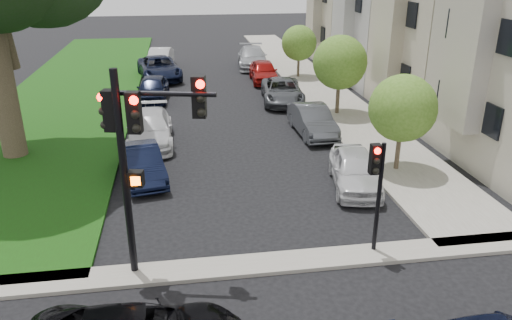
{
  "coord_description": "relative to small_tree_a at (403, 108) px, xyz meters",
  "views": [
    {
      "loc": [
        -2.28,
        -9.7,
        8.03
      ],
      "look_at": [
        0.0,
        5.0,
        2.0
      ],
      "focal_mm": 35.0,
      "sensor_mm": 36.0,
      "label": 1
    }
  ],
  "objects": [
    {
      "name": "ground",
      "position": [
        -6.2,
        -7.85,
        -2.63
      ],
      "size": [
        140.0,
        140.0,
        0.0
      ],
      "primitive_type": "plane",
      "color": "black",
      "rests_on": "ground"
    },
    {
      "name": "grass_strip",
      "position": [
        -15.2,
        16.15,
        -2.57
      ],
      "size": [
        8.0,
        44.0,
        0.12
      ],
      "primitive_type": "cube",
      "color": "#163B0E",
      "rests_on": "ground"
    },
    {
      "name": "sidewalk_right",
      "position": [
        0.55,
        16.15,
        -2.57
      ],
      "size": [
        3.5,
        44.0,
        0.12
      ],
      "primitive_type": "cube",
      "color": "gray",
      "rests_on": "ground"
    },
    {
      "name": "sidewalk_cross",
      "position": [
        -6.2,
        -5.85,
        -2.57
      ],
      "size": [
        60.0,
        1.0,
        0.12
      ],
      "primitive_type": "cube",
      "color": "gray",
      "rests_on": "ground"
    },
    {
      "name": "small_tree_a",
      "position": [
        0.0,
        0.0,
        0.0
      ],
      "size": [
        2.64,
        2.64,
        3.96
      ],
      "color": "#362F20",
      "rests_on": "ground"
    },
    {
      "name": "small_tree_b",
      "position": [
        0.0,
        7.96,
        0.25
      ],
      "size": [
        2.89,
        2.89,
        4.34
      ],
      "color": "#362F20",
      "rests_on": "ground"
    },
    {
      "name": "small_tree_c",
      "position": [
        -0.0,
        17.26,
        -0.16
      ],
      "size": [
        2.48,
        2.48,
        3.72
      ],
      "color": "#362F20",
      "rests_on": "ground"
    },
    {
      "name": "traffic_signal_main",
      "position": [
        -9.55,
        -5.62,
        1.27
      ],
      "size": [
        2.77,
        0.79,
        5.66
      ],
      "color": "black",
      "rests_on": "ground"
    },
    {
      "name": "traffic_signal_secondary",
      "position": [
        -3.26,
        -5.66,
        -0.25
      ],
      "size": [
        0.43,
        0.34,
        3.42
      ],
      "color": "black",
      "rests_on": "ground"
    },
    {
      "name": "car_parked_0",
      "position": [
        -2.2,
        -1.2,
        -1.93
      ],
      "size": [
        2.38,
        4.36,
        1.41
      ],
      "primitive_type": "imported",
      "rotation": [
        0.0,
        0.0,
        -0.18
      ],
      "color": "silver",
      "rests_on": "ground"
    },
    {
      "name": "car_parked_1",
      "position": [
        -2.21,
        4.96,
        -1.92
      ],
      "size": [
        1.66,
        4.36,
        1.42
      ],
      "primitive_type": "imported",
      "rotation": [
        0.0,
        0.0,
        0.04
      ],
      "color": "#3F4247",
      "rests_on": "ground"
    },
    {
      "name": "car_parked_2",
      "position": [
        -2.48,
        10.91,
        -1.94
      ],
      "size": [
        2.85,
        5.23,
        1.39
      ],
      "primitive_type": "imported",
      "rotation": [
        0.0,
        0.0,
        -0.11
      ],
      "color": "#3F4247",
      "rests_on": "ground"
    },
    {
      "name": "car_parked_3",
      "position": [
        -2.68,
        16.3,
        -1.89
      ],
      "size": [
        1.94,
        4.45,
        1.49
      ],
      "primitive_type": "imported",
      "rotation": [
        0.0,
        0.0,
        -0.04
      ],
      "color": "maroon",
      "rests_on": "ground"
    },
    {
      "name": "car_parked_4",
      "position": [
        -2.73,
        21.39,
        -1.84
      ],
      "size": [
        2.72,
        5.64,
        1.58
      ],
      "primitive_type": "imported",
      "rotation": [
        0.0,
        0.0,
        -0.09
      ],
      "color": "#999BA0",
      "rests_on": "ground"
    },
    {
      "name": "car_parked_5",
      "position": [
        -10.1,
        0.77,
        -1.98
      ],
      "size": [
        2.15,
        4.19,
        1.31
      ],
      "primitive_type": "imported",
      "rotation": [
        0.0,
        0.0,
        0.2
      ],
      "color": "black",
      "rests_on": "ground"
    },
    {
      "name": "car_parked_6",
      "position": [
        -9.97,
        4.83,
        -1.91
      ],
      "size": [
        2.15,
        5.04,
        1.45
      ],
      "primitive_type": "imported",
      "rotation": [
        0.0,
        0.0,
        0.02
      ],
      "color": "silver",
      "rests_on": "ground"
    },
    {
      "name": "car_parked_7",
      "position": [
        -10.12,
        12.54,
        -1.89
      ],
      "size": [
        2.04,
        4.45,
        1.48
      ],
      "primitive_type": "imported",
      "rotation": [
        0.0,
        0.0,
        -0.07
      ],
      "color": "black",
      "rests_on": "ground"
    },
    {
      "name": "car_parked_8",
      "position": [
        -9.87,
        18.37,
        -1.84
      ],
      "size": [
        3.54,
        6.04,
        1.58
      ],
      "primitive_type": "imported",
      "rotation": [
        0.0,
        0.0,
        0.17
      ],
      "color": "black",
      "rests_on": "ground"
    },
    {
      "name": "car_parked_9",
      "position": [
        -9.9,
        22.26,
        -1.88
      ],
      "size": [
        2.22,
        4.76,
        1.51
      ],
      "primitive_type": "imported",
      "rotation": [
        0.0,
        0.0,
        -0.14
      ],
      "color": "silver",
      "rests_on": "ground"
    }
  ]
}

